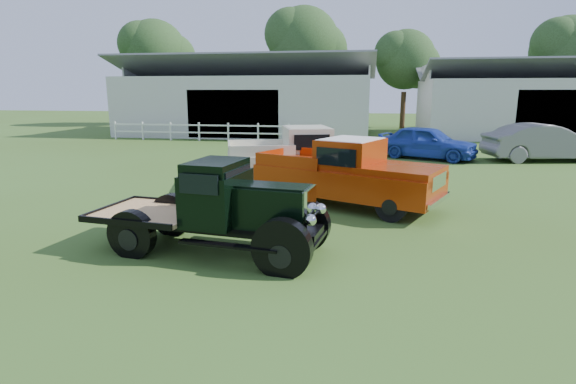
% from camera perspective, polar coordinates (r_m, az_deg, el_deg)
% --- Properties ---
extents(ground, '(120.00, 120.00, 0.00)m').
position_cam_1_polar(ground, '(9.11, -2.55, -8.06)').
color(ground, '#3A551C').
extents(shed_left, '(18.80, 10.20, 5.60)m').
position_cam_1_polar(shed_left, '(35.44, -4.77, 11.99)').
color(shed_left, '#ADACA2').
rests_on(shed_left, ground).
extents(shed_right, '(16.80, 9.20, 5.20)m').
position_cam_1_polar(shed_right, '(37.36, 29.28, 10.17)').
color(shed_right, '#ADACA2').
rests_on(shed_right, ground).
extents(fence_rail, '(14.20, 0.16, 1.20)m').
position_cam_1_polar(fence_rail, '(30.09, -9.43, 7.54)').
color(fence_rail, white).
rests_on(fence_rail, ground).
extents(tree_a, '(6.30, 6.30, 10.50)m').
position_cam_1_polar(tree_a, '(45.88, -16.41, 14.75)').
color(tree_a, black).
rests_on(tree_a, ground).
extents(tree_b, '(6.90, 6.90, 11.50)m').
position_cam_1_polar(tree_b, '(42.79, 2.00, 16.10)').
color(tree_b, black).
rests_on(tree_b, ground).
extents(tree_c, '(5.40, 5.40, 9.00)m').
position_cam_1_polar(tree_c, '(41.46, 14.60, 14.09)').
color(tree_c, black).
rests_on(tree_c, ground).
extents(tree_d, '(6.00, 6.00, 10.00)m').
position_cam_1_polar(tree_d, '(45.33, 31.58, 13.15)').
color(tree_d, black).
rests_on(tree_d, ground).
extents(vintage_flatbed, '(4.97, 2.47, 1.89)m').
position_cam_1_polar(vintage_flatbed, '(9.18, -9.48, -1.87)').
color(vintage_flatbed, black).
rests_on(vintage_flatbed, ground).
extents(red_pickup, '(5.74, 4.05, 1.96)m').
position_cam_1_polar(red_pickup, '(12.86, 7.47, 2.53)').
color(red_pickup, '#9C2B08').
rests_on(red_pickup, ground).
extents(white_pickup, '(5.81, 3.62, 1.99)m').
position_cam_1_polar(white_pickup, '(15.58, 2.01, 4.47)').
color(white_pickup, beige).
rests_on(white_pickup, ground).
extents(misc_car_blue, '(5.04, 3.69, 1.60)m').
position_cam_1_polar(misc_car_blue, '(22.87, 17.23, 6.05)').
color(misc_car_blue, '#1E3BA1').
rests_on(misc_car_blue, ground).
extents(misc_car_grey, '(5.53, 2.84, 1.74)m').
position_cam_1_polar(misc_car_grey, '(24.26, 29.70, 5.48)').
color(misc_car_grey, slate).
rests_on(misc_car_grey, ground).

